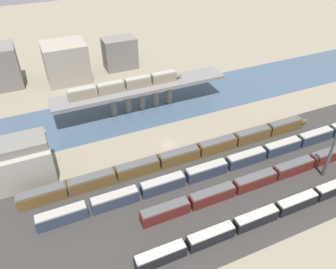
# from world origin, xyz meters

# --- Properties ---
(ground_plane) EXTENTS (400.00, 400.00, 0.00)m
(ground_plane) POSITION_xyz_m (0.00, 0.00, 0.00)
(ground_plane) COLOR gray
(railbed_yard) EXTENTS (280.00, 42.00, 0.01)m
(railbed_yard) POSITION_xyz_m (0.00, -24.00, 0.00)
(railbed_yard) COLOR #33302D
(railbed_yard) RESTS_ON ground
(river_water) EXTENTS (320.00, 27.91, 0.01)m
(river_water) POSITION_xyz_m (0.00, 25.16, 0.00)
(river_water) COLOR #3D5166
(river_water) RESTS_ON ground
(bridge) EXTENTS (66.23, 9.61, 9.31)m
(bridge) POSITION_xyz_m (-0.00, 25.16, 7.35)
(bridge) COLOR slate
(bridge) RESTS_ON ground
(train_on_bridge) EXTENTS (43.68, 2.73, 3.91)m
(train_on_bridge) POSITION_xyz_m (-5.29, 25.16, 11.22)
(train_on_bridge) COLOR gray
(train_on_bridge) RESTS_ON bridge
(train_yard_near) EXTENTS (80.40, 2.70, 3.61)m
(train_yard_near) POSITION_xyz_m (14.58, -38.12, 1.77)
(train_yard_near) COLOR black
(train_yard_near) RESTS_ON ground
(train_yard_mid) EXTENTS (86.10, 2.97, 3.79)m
(train_yard_mid) POSITION_xyz_m (22.84, -27.05, 1.86)
(train_yard_mid) COLOR #5B1E19
(train_yard_mid) RESTS_ON ground
(train_yard_far) EXTENTS (113.27, 2.95, 3.92)m
(train_yard_far) POSITION_xyz_m (12.31, -18.03, 1.93)
(train_yard_far) COLOR #2D384C
(train_yard_far) RESTS_ON ground
(train_yard_outer) EXTENTS (98.13, 3.15, 4.13)m
(train_yard_outer) POSITION_xyz_m (0.98, -9.08, 2.03)
(train_yard_outer) COLOR brown
(train_yard_outer) RESTS_ON ground
(signal_tower) EXTENTS (1.00, 0.90, 16.55)m
(signal_tower) POSITION_xyz_m (35.46, -31.72, 8.20)
(signal_tower) COLOR #4C4C51
(signal_tower) RESTS_ON ground
(city_block_left) EXTENTS (12.30, 13.67, 17.38)m
(city_block_left) POSITION_xyz_m (-46.39, 65.97, 8.69)
(city_block_left) COLOR slate
(city_block_left) RESTS_ON ground
(city_block_center) EXTENTS (17.87, 15.04, 16.77)m
(city_block_center) POSITION_xyz_m (-21.41, 60.58, 8.38)
(city_block_center) COLOR gray
(city_block_center) RESTS_ON ground
(city_block_right) EXTENTS (14.90, 9.30, 14.33)m
(city_block_right) POSITION_xyz_m (3.40, 63.45, 7.16)
(city_block_right) COLOR slate
(city_block_right) RESTS_ON ground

